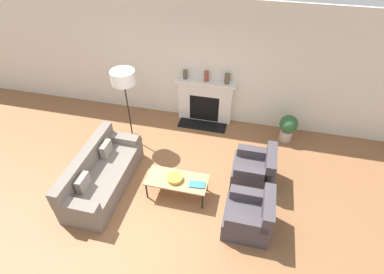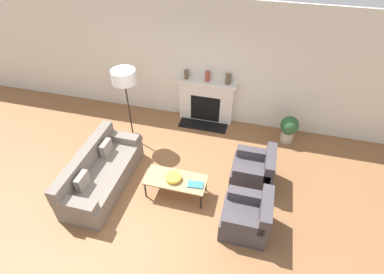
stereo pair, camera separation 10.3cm
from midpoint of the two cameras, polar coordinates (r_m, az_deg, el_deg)
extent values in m
plane|color=brown|center=(5.77, -5.57, -12.29)|extent=(18.00, 18.00, 0.00)
cube|color=silver|center=(7.04, 1.03, 13.83)|extent=(18.00, 0.06, 2.90)
cube|color=silver|center=(7.36, 2.10, 6.74)|extent=(1.31, 0.20, 1.04)
cube|color=black|center=(7.37, 1.94, 5.46)|extent=(0.72, 0.04, 0.68)
cube|color=black|center=(7.43, 1.56, 2.29)|extent=(1.18, 0.40, 0.02)
cube|color=silver|center=(7.05, 2.15, 10.34)|extent=(1.43, 0.28, 0.05)
cube|color=slate|center=(6.11, -16.77, -7.58)|extent=(0.82, 2.02, 0.41)
cube|color=slate|center=(5.99, -20.16, -4.37)|extent=(0.20, 2.02, 0.37)
cube|color=slate|center=(5.44, -21.58, -12.20)|extent=(0.75, 0.22, 0.15)
cube|color=slate|center=(6.47, -13.75, -0.24)|extent=(0.75, 0.22, 0.15)
cube|color=gray|center=(5.67, -20.56, -8.15)|extent=(0.12, 0.32, 0.28)
cube|color=gray|center=(6.20, -16.52, -2.20)|extent=(0.12, 0.32, 0.28)
cube|color=#423D42|center=(5.35, 9.76, -15.16)|extent=(0.77, 0.76, 0.41)
cube|color=#423D42|center=(5.06, 13.76, -13.09)|extent=(0.18, 0.76, 0.37)
cube|color=#423D42|center=(5.30, 10.44, -10.79)|extent=(0.69, 0.18, 0.19)
cube|color=#423D42|center=(4.95, 9.78, -15.90)|extent=(0.69, 0.18, 0.19)
cube|color=#423D42|center=(6.07, 10.83, -6.74)|extent=(0.77, 0.76, 0.41)
cube|color=#423D42|center=(5.81, 14.29, -4.52)|extent=(0.18, 0.76, 0.37)
cube|color=#423D42|center=(6.07, 11.41, -2.87)|extent=(0.69, 0.18, 0.19)
cube|color=#423D42|center=(5.65, 10.94, -6.77)|extent=(0.69, 0.18, 0.19)
cube|color=tan|center=(5.59, -3.43, -8.16)|extent=(1.15, 0.51, 0.03)
cylinder|color=black|center=(5.75, -9.14, -10.06)|extent=(0.03, 0.03, 0.38)
cylinder|color=black|center=(5.52, 1.47, -12.16)|extent=(0.03, 0.03, 0.38)
cylinder|color=black|center=(6.01, -7.71, -7.04)|extent=(0.03, 0.03, 0.38)
cylinder|color=black|center=(5.79, 2.39, -8.89)|extent=(0.03, 0.03, 0.38)
cylinder|color=gold|center=(5.57, -3.80, -8.04)|extent=(0.10, 0.10, 0.02)
cylinder|color=gold|center=(5.54, -3.82, -7.77)|extent=(0.29, 0.29, 0.06)
cube|color=teal|center=(5.47, 0.42, -9.04)|extent=(0.30, 0.19, 0.02)
cylinder|color=black|center=(7.14, -11.54, -0.41)|extent=(0.38, 0.38, 0.03)
cylinder|color=black|center=(6.68, -12.39, 4.63)|extent=(0.03, 0.03, 1.51)
cylinder|color=white|center=(6.24, -13.49, 11.03)|extent=(0.50, 0.50, 0.28)
cylinder|color=brown|center=(7.11, -1.72, 11.82)|extent=(0.11, 0.11, 0.21)
cylinder|color=brown|center=(7.00, 2.33, 11.48)|extent=(0.11, 0.11, 0.24)
cylinder|color=brown|center=(6.94, 6.28, 10.97)|extent=(0.12, 0.12, 0.24)
cylinder|color=#B2A899|center=(7.25, 17.07, 0.40)|extent=(0.28, 0.28, 0.27)
sphere|color=#2D5B33|center=(7.06, 17.56, 2.40)|extent=(0.41, 0.41, 0.41)
camera|label=1|loc=(0.05, -90.46, -0.38)|focal=28.00mm
camera|label=2|loc=(0.05, 89.54, 0.38)|focal=28.00mm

